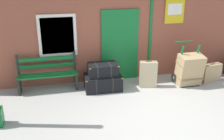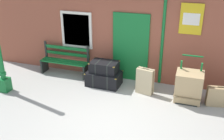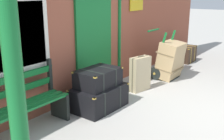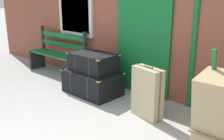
{
  "view_description": "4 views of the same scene",
  "coord_description": "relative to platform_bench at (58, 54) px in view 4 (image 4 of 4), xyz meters",
  "views": [
    {
      "loc": [
        -2.17,
        -4.81,
        3.16
      ],
      "look_at": [
        -0.65,
        1.56,
        0.65
      ],
      "focal_mm": 42.54,
      "sensor_mm": 36.0,
      "label": 1
    },
    {
      "loc": [
        1.63,
        -4.89,
        3.7
      ],
      "look_at": [
        -0.6,
        1.83,
        0.52
      ],
      "focal_mm": 42.26,
      "sensor_mm": 36.0,
      "label": 2
    },
    {
      "loc": [
        -4.6,
        -1.17,
        2.09
      ],
      "look_at": [
        -0.57,
        1.72,
        0.68
      ],
      "focal_mm": 44.59,
      "sensor_mm": 36.0,
      "label": 3
    },
    {
      "loc": [
        2.39,
        -1.28,
        1.75
      ],
      "look_at": [
        -0.24,
        1.66,
        0.59
      ],
      "focal_mm": 41.86,
      "sensor_mm": 36.0,
      "label": 4
    }
  ],
  "objects": [
    {
      "name": "steamer_trunk_middle",
      "position": [
        1.48,
        -0.33,
        0.14
      ],
      "size": [
        0.82,
        0.56,
        0.33
      ],
      "color": "black",
      "rests_on": "steamer_trunk_base"
    },
    {
      "name": "brick_facade",
      "position": [
        2.31,
        0.44,
        1.15
      ],
      "size": [
        10.4,
        0.35,
        3.2
      ],
      "color": "brown",
      "rests_on": "ground"
    },
    {
      "name": "steamer_trunk_base",
      "position": [
        1.47,
        -0.35,
        -0.23
      ],
      "size": [
        1.03,
        0.68,
        0.43
      ],
      "color": "black",
      "rests_on": "ground"
    },
    {
      "name": "suitcase_umber",
      "position": [
        2.74,
        -0.48,
        -0.07
      ],
      "size": [
        0.51,
        0.29,
        0.79
      ],
      "color": "tan",
      "rests_on": "ground"
    },
    {
      "name": "platform_bench",
      "position": [
        0.0,
        0.0,
        0.0
      ],
      "size": [
        1.6,
        0.43,
        1.01
      ],
      "color": "#146B2D",
      "rests_on": "ground"
    }
  ]
}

